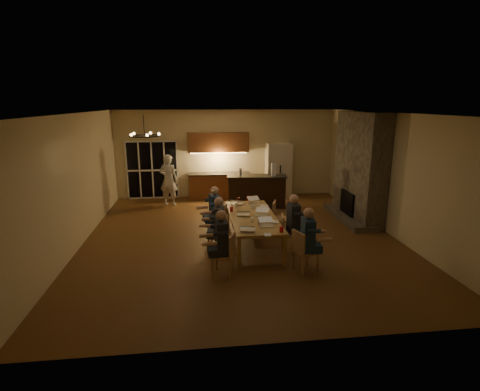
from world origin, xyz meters
name	(u,v)px	position (x,y,z in m)	size (l,w,h in m)	color
floor	(241,237)	(0.00, 0.00, 0.00)	(9.00, 9.00, 0.00)	brown
back_wall	(226,154)	(0.00, 4.52, 1.60)	(8.00, 0.04, 3.20)	beige
left_wall	(75,181)	(-4.02, 0.00, 1.60)	(0.04, 9.00, 3.20)	beige
right_wall	(391,174)	(4.02, 0.00, 1.60)	(0.04, 9.00, 3.20)	beige
ceiling	(241,112)	(0.00, 0.00, 3.22)	(8.00, 9.00, 0.04)	white
french_doors	(152,170)	(-2.70, 4.47, 1.05)	(1.86, 0.08, 2.10)	black
fireplace	(360,167)	(3.70, 1.20, 1.60)	(0.58, 2.50, 3.20)	#696052
kitchenette	(219,166)	(-0.30, 4.20, 1.20)	(2.24, 0.68, 2.40)	brown
refrigerator	(278,170)	(1.90, 4.15, 1.00)	(0.90, 0.68, 2.00)	beige
dining_table	(252,230)	(0.23, -0.54, 0.38)	(1.10, 2.83, 0.75)	#BC874B
bar_island	(257,191)	(0.89, 2.87, 0.54)	(1.98, 0.68, 1.08)	black
chair_left_near	(223,254)	(-0.63, -2.12, 0.45)	(0.44, 0.44, 0.89)	tan
chair_left_mid	(217,235)	(-0.67, -1.00, 0.45)	(0.44, 0.44, 0.89)	tan
chair_left_far	(217,221)	(-0.61, 0.09, 0.45)	(0.44, 0.44, 0.89)	tan
chair_right_near	(306,251)	(1.11, -2.15, 0.45)	(0.44, 0.44, 0.89)	tan
chair_right_mid	(291,233)	(1.06, -1.08, 0.45)	(0.44, 0.44, 0.89)	tan
chair_right_far	(281,218)	(1.10, 0.11, 0.45)	(0.44, 0.44, 0.89)	tan
person_left_near	(222,243)	(-0.65, -2.12, 0.69)	(0.60, 0.60, 1.38)	#22232B
person_right_near	(308,240)	(1.13, -2.17, 0.69)	(0.60, 0.60, 1.38)	navy
person_left_mid	(219,226)	(-0.63, -1.08, 0.69)	(0.60, 0.60, 1.38)	#393D43
person_right_mid	(293,223)	(1.13, -1.02, 0.69)	(0.60, 0.60, 1.38)	#22232B
person_left_far	(215,213)	(-0.67, 0.03, 0.69)	(0.60, 0.60, 1.38)	navy
standing_person	(169,180)	(-2.06, 3.43, 0.88)	(0.64, 0.42, 1.77)	silver
chandelier	(144,136)	(-2.20, -0.92, 2.75)	(0.64, 0.64, 0.03)	black
laptop_a	(248,225)	(-0.04, -1.59, 0.86)	(0.32, 0.28, 0.23)	silver
laptop_b	(267,221)	(0.42, -1.38, 0.86)	(0.32, 0.28, 0.23)	silver
laptop_c	(243,211)	(0.01, -0.47, 0.86)	(0.32, 0.28, 0.23)	silver
laptop_d	(262,211)	(0.44, -0.58, 0.86)	(0.32, 0.28, 0.23)	silver
laptop_e	(238,200)	(-0.02, 0.55, 0.86)	(0.32, 0.28, 0.23)	silver
laptop_f	(255,200)	(0.45, 0.57, 0.86)	(0.32, 0.28, 0.23)	silver
mug_front	(252,220)	(0.14, -1.01, 0.80)	(0.08, 0.08, 0.10)	white
mug_mid	(253,207)	(0.33, 0.04, 0.80)	(0.07, 0.07, 0.10)	white
mug_back	(236,205)	(-0.09, 0.30, 0.80)	(0.07, 0.07, 0.10)	white
redcup_near	(281,229)	(0.66, -1.80, 0.81)	(0.08, 0.08, 0.12)	red
redcup_mid	(231,209)	(-0.25, -0.11, 0.81)	(0.08, 0.08, 0.12)	red
redcup_far	(249,198)	(0.33, 0.92, 0.81)	(0.10, 0.10, 0.12)	red
can_silver	(259,222)	(0.27, -1.25, 0.81)	(0.06, 0.06, 0.12)	#B2B2B7
can_cola	(239,200)	(0.04, 0.81, 0.81)	(0.07, 0.07, 0.12)	#3F0F0C
plate_near	(273,222)	(0.63, -1.12, 0.76)	(0.25, 0.25, 0.02)	white
plate_left	(245,228)	(-0.09, -1.46, 0.76)	(0.24, 0.24, 0.02)	white
plate_far	(264,206)	(0.66, 0.26, 0.76)	(0.25, 0.25, 0.02)	white
notepad	(268,235)	(0.33, -1.94, 0.76)	(0.14, 0.20, 0.01)	white
bar_bottle	(241,172)	(0.35, 2.93, 1.20)	(0.08, 0.08, 0.24)	#99999E
bar_blender	(273,170)	(1.44, 2.80, 1.28)	(0.13, 0.13, 0.41)	silver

